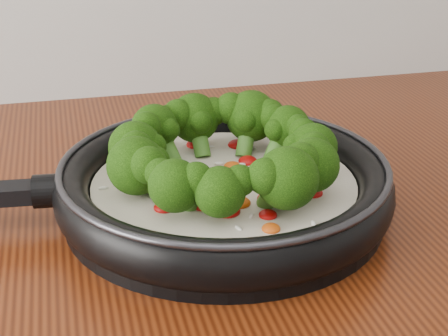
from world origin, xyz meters
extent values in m
cylinder|color=black|center=(-0.02, 1.07, 0.91)|extent=(0.36, 0.36, 0.01)
torus|color=black|center=(-0.02, 1.07, 0.93)|extent=(0.38, 0.38, 0.04)
torus|color=#2D2D33|center=(-0.02, 1.07, 0.95)|extent=(0.37, 0.37, 0.01)
cylinder|color=black|center=(-0.19, 1.09, 0.94)|extent=(0.03, 0.04, 0.03)
cylinder|color=beige|center=(-0.02, 1.07, 0.92)|extent=(0.30, 0.30, 0.02)
ellipsoid|color=#AF0908|center=(-0.03, 1.00, 0.94)|extent=(0.03, 0.03, 0.01)
ellipsoid|color=#AF0908|center=(-0.01, 1.06, 0.94)|extent=(0.02, 0.02, 0.01)
ellipsoid|color=#D64D0D|center=(0.00, 1.10, 0.94)|extent=(0.03, 0.03, 0.01)
ellipsoid|color=#AF0908|center=(0.06, 1.12, 0.94)|extent=(0.03, 0.03, 0.01)
ellipsoid|color=#AF0908|center=(0.00, 0.99, 0.94)|extent=(0.02, 0.02, 0.01)
ellipsoid|color=#D64D0D|center=(-0.03, 1.08, 0.94)|extent=(0.02, 0.02, 0.01)
ellipsoid|color=#AF0908|center=(0.02, 1.11, 0.94)|extent=(0.03, 0.03, 0.01)
ellipsoid|color=#AF0908|center=(-0.02, 1.17, 0.94)|extent=(0.02, 0.02, 0.01)
ellipsoid|color=#D64D0D|center=(-0.01, 1.02, 0.94)|extent=(0.03, 0.03, 0.01)
ellipsoid|color=#AF0908|center=(-0.04, 1.06, 0.94)|extent=(0.02, 0.02, 0.01)
ellipsoid|color=#AF0908|center=(-0.09, 1.03, 0.94)|extent=(0.03, 0.03, 0.01)
ellipsoid|color=#D64D0D|center=(0.07, 1.11, 0.94)|extent=(0.02, 0.02, 0.01)
ellipsoid|color=#AF0908|center=(0.01, 1.02, 0.94)|extent=(0.03, 0.03, 0.01)
ellipsoid|color=#AF0908|center=(0.02, 1.16, 0.94)|extent=(0.03, 0.03, 0.01)
ellipsoid|color=#D64D0D|center=(-0.11, 1.13, 0.94)|extent=(0.03, 0.03, 0.01)
ellipsoid|color=#AF0908|center=(-0.06, 1.18, 0.94)|extent=(0.02, 0.02, 0.01)
ellipsoid|color=#AF0908|center=(0.06, 1.02, 0.94)|extent=(0.03, 0.03, 0.01)
ellipsoid|color=#D64D0D|center=(0.00, 0.96, 0.94)|extent=(0.02, 0.02, 0.01)
ellipsoid|color=#AF0908|center=(-0.05, 1.02, 0.94)|extent=(0.03, 0.03, 0.01)
ellipsoid|color=#AF0908|center=(0.07, 1.04, 0.94)|extent=(0.02, 0.02, 0.01)
ellipsoid|color=#D64D0D|center=(-0.03, 1.05, 0.94)|extent=(0.02, 0.02, 0.01)
ellipsoid|color=white|center=(-0.14, 1.08, 0.94)|extent=(0.01, 0.01, 0.00)
ellipsoid|color=white|center=(-0.07, 1.11, 0.93)|extent=(0.01, 0.01, 0.00)
ellipsoid|color=white|center=(-0.01, 1.16, 0.94)|extent=(0.01, 0.01, 0.00)
ellipsoid|color=white|center=(-0.09, 1.06, 0.94)|extent=(0.01, 0.01, 0.00)
ellipsoid|color=white|center=(-0.04, 1.00, 0.94)|extent=(0.01, 0.01, 0.00)
ellipsoid|color=white|center=(-0.03, 0.97, 0.94)|extent=(0.01, 0.01, 0.00)
ellipsoid|color=white|center=(0.09, 1.11, 0.94)|extent=(0.01, 0.01, 0.00)
ellipsoid|color=white|center=(-0.04, 1.12, 0.94)|extent=(0.01, 0.00, 0.00)
ellipsoid|color=white|center=(0.04, 1.15, 0.94)|extent=(0.01, 0.01, 0.00)
ellipsoid|color=white|center=(-0.01, 0.99, 0.94)|extent=(0.01, 0.01, 0.00)
ellipsoid|color=white|center=(0.04, 1.15, 0.94)|extent=(0.01, 0.01, 0.00)
ellipsoid|color=white|center=(-0.01, 1.04, 0.94)|extent=(0.01, 0.01, 0.00)
ellipsoid|color=white|center=(0.01, 1.10, 0.94)|extent=(0.01, 0.01, 0.00)
ellipsoid|color=white|center=(-0.02, 1.07, 0.94)|extent=(0.01, 0.01, 0.00)
ellipsoid|color=white|center=(-0.01, 1.08, 0.94)|extent=(0.01, 0.01, 0.00)
ellipsoid|color=white|center=(-0.07, 0.96, 0.94)|extent=(0.01, 0.01, 0.00)
ellipsoid|color=white|center=(-0.01, 1.11, 0.94)|extent=(0.01, 0.01, 0.00)
ellipsoid|color=white|center=(-0.03, 1.01, 0.94)|extent=(0.01, 0.01, 0.00)
ellipsoid|color=white|center=(-0.02, 1.09, 0.94)|extent=(0.00, 0.01, 0.00)
ellipsoid|color=white|center=(0.04, 0.96, 0.94)|extent=(0.01, 0.01, 0.00)
cylinder|color=#518D2E|center=(0.06, 1.06, 0.95)|extent=(0.03, 0.02, 0.04)
sphere|color=black|center=(0.07, 1.06, 0.97)|extent=(0.05, 0.05, 0.05)
sphere|color=black|center=(0.07, 1.08, 0.98)|extent=(0.03, 0.03, 0.03)
sphere|color=black|center=(0.07, 1.04, 0.98)|extent=(0.03, 0.03, 0.03)
sphere|color=black|center=(0.06, 1.06, 0.97)|extent=(0.03, 0.03, 0.02)
cylinder|color=#518D2E|center=(0.05, 1.11, 0.95)|extent=(0.04, 0.03, 0.04)
sphere|color=black|center=(0.07, 1.11, 0.97)|extent=(0.05, 0.05, 0.05)
sphere|color=black|center=(0.05, 1.13, 0.98)|extent=(0.03, 0.03, 0.03)
sphere|color=black|center=(0.07, 1.10, 0.98)|extent=(0.03, 0.03, 0.03)
sphere|color=black|center=(0.05, 1.11, 0.97)|extent=(0.03, 0.03, 0.02)
cylinder|color=#518D2E|center=(0.03, 1.14, 0.95)|extent=(0.03, 0.04, 0.04)
sphere|color=black|center=(0.04, 1.15, 0.97)|extent=(0.06, 0.06, 0.06)
sphere|color=black|center=(0.01, 1.16, 0.98)|extent=(0.04, 0.04, 0.04)
sphere|color=black|center=(0.05, 1.14, 0.98)|extent=(0.04, 0.04, 0.03)
sphere|color=black|center=(0.03, 1.14, 0.98)|extent=(0.03, 0.03, 0.03)
cylinder|color=#518D2E|center=(-0.02, 1.15, 0.95)|extent=(0.02, 0.04, 0.04)
sphere|color=black|center=(-0.03, 1.17, 0.97)|extent=(0.06, 0.06, 0.06)
sphere|color=black|center=(-0.05, 1.16, 0.98)|extent=(0.04, 0.04, 0.03)
sphere|color=black|center=(-0.01, 1.16, 0.98)|extent=(0.04, 0.04, 0.03)
sphere|color=black|center=(-0.02, 1.15, 0.97)|extent=(0.03, 0.03, 0.03)
cylinder|color=#518D2E|center=(-0.06, 1.13, 0.95)|extent=(0.04, 0.04, 0.04)
sphere|color=black|center=(-0.07, 1.14, 0.97)|extent=(0.06, 0.06, 0.05)
sphere|color=black|center=(-0.09, 1.13, 0.98)|extent=(0.03, 0.03, 0.03)
sphere|color=black|center=(-0.06, 1.15, 0.98)|extent=(0.03, 0.03, 0.03)
sphere|color=black|center=(-0.06, 1.13, 0.97)|extent=(0.03, 0.03, 0.03)
cylinder|color=#518D2E|center=(-0.09, 1.10, 0.95)|extent=(0.04, 0.03, 0.04)
sphere|color=black|center=(-0.10, 1.10, 0.97)|extent=(0.06, 0.06, 0.05)
sphere|color=black|center=(-0.10, 1.08, 0.98)|extent=(0.04, 0.04, 0.03)
sphere|color=black|center=(-0.09, 1.12, 0.97)|extent=(0.03, 0.03, 0.03)
sphere|color=black|center=(-0.08, 1.10, 0.97)|extent=(0.03, 0.03, 0.03)
cylinder|color=#518D2E|center=(-0.09, 1.06, 0.95)|extent=(0.03, 0.02, 0.04)
sphere|color=black|center=(-0.11, 1.06, 0.97)|extent=(0.06, 0.06, 0.06)
sphere|color=black|center=(-0.10, 1.04, 0.98)|extent=(0.04, 0.04, 0.04)
sphere|color=black|center=(-0.10, 1.08, 0.97)|extent=(0.04, 0.04, 0.03)
sphere|color=black|center=(-0.09, 1.06, 0.97)|extent=(0.03, 0.03, 0.03)
cylinder|color=#518D2E|center=(-0.07, 1.02, 0.95)|extent=(0.04, 0.04, 0.04)
sphere|color=black|center=(-0.08, 1.00, 0.97)|extent=(0.05, 0.05, 0.05)
sphere|color=black|center=(-0.06, 1.00, 0.98)|extent=(0.03, 0.03, 0.03)
sphere|color=black|center=(-0.09, 1.02, 0.98)|extent=(0.03, 0.03, 0.03)
sphere|color=black|center=(-0.06, 1.02, 0.97)|extent=(0.03, 0.03, 0.02)
cylinder|color=#518D2E|center=(-0.04, 1.00, 0.95)|extent=(0.03, 0.04, 0.04)
sphere|color=black|center=(-0.04, 0.98, 0.97)|extent=(0.05, 0.05, 0.05)
sphere|color=black|center=(-0.02, 0.99, 0.98)|extent=(0.03, 0.03, 0.03)
sphere|color=black|center=(-0.06, 0.99, 0.97)|extent=(0.03, 0.03, 0.03)
sphere|color=black|center=(-0.04, 1.00, 0.97)|extent=(0.03, 0.03, 0.02)
cylinder|color=#518D2E|center=(0.01, 1.00, 0.95)|extent=(0.03, 0.04, 0.04)
sphere|color=black|center=(0.02, 0.98, 0.97)|extent=(0.06, 0.06, 0.06)
sphere|color=black|center=(0.04, 1.00, 0.98)|extent=(0.04, 0.04, 0.04)
sphere|color=black|center=(0.00, 0.98, 0.98)|extent=(0.04, 0.04, 0.03)
sphere|color=black|center=(0.01, 1.00, 0.98)|extent=(0.03, 0.03, 0.03)
cylinder|color=#518D2E|center=(0.04, 1.02, 0.95)|extent=(0.04, 0.04, 0.04)
sphere|color=black|center=(0.05, 1.01, 0.97)|extent=(0.06, 0.06, 0.05)
sphere|color=black|center=(0.06, 1.03, 0.98)|extent=(0.04, 0.04, 0.03)
sphere|color=black|center=(0.04, 1.00, 0.98)|extent=(0.03, 0.03, 0.03)
sphere|color=black|center=(0.04, 1.02, 0.97)|extent=(0.03, 0.03, 0.03)
camera|label=1|loc=(-0.17, 0.47, 1.23)|focal=53.39mm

